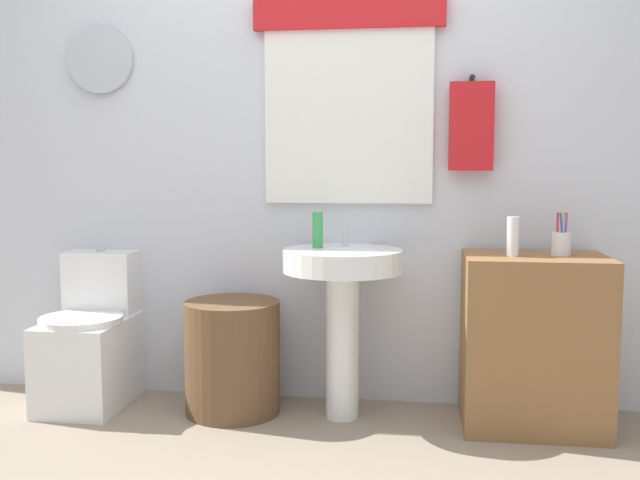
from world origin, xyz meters
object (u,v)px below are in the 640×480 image
(pedestal_sink, at_px, (343,290))
(soap_bottle, at_px, (318,230))
(toothbrush_cup, at_px, (561,243))
(laundry_hamper, at_px, (233,357))
(wooden_cabinet, at_px, (533,342))
(toilet, at_px, (91,345))
(lotion_bottle, at_px, (513,237))

(pedestal_sink, relative_size, soap_bottle, 4.72)
(toothbrush_cup, bearing_deg, laundry_hamper, -179.20)
(laundry_hamper, bearing_deg, toothbrush_cup, 0.80)
(wooden_cabinet, bearing_deg, toothbrush_cup, 10.85)
(soap_bottle, bearing_deg, pedestal_sink, -22.62)
(toilet, bearing_deg, pedestal_sink, -1.42)
(toilet, bearing_deg, soap_bottle, 1.04)
(laundry_hamper, relative_size, wooden_cabinet, 0.69)
(toilet, relative_size, soap_bottle, 4.54)
(toilet, distance_m, pedestal_sink, 1.25)
(laundry_hamper, distance_m, pedestal_sink, 0.61)
(pedestal_sink, bearing_deg, lotion_bottle, -3.13)
(toilet, xyz_separation_m, pedestal_sink, (1.21, -0.03, 0.30))
(pedestal_sink, xyz_separation_m, lotion_bottle, (0.73, -0.04, 0.25))
(pedestal_sink, xyz_separation_m, toothbrush_cup, (0.94, 0.02, 0.22))
(toilet, bearing_deg, wooden_cabinet, -0.84)
(lotion_bottle, distance_m, toothbrush_cup, 0.22)
(laundry_hamper, bearing_deg, lotion_bottle, -1.85)
(toothbrush_cup, bearing_deg, lotion_bottle, -164.08)
(toilet, xyz_separation_m, toothbrush_cup, (2.16, -0.01, 0.52))
(lotion_bottle, bearing_deg, wooden_cabinet, 20.74)
(lotion_bottle, bearing_deg, soap_bottle, 173.96)
(wooden_cabinet, relative_size, toothbrush_cup, 4.08)
(toilet, xyz_separation_m, lotion_bottle, (1.95, -0.07, 0.55))
(pedestal_sink, xyz_separation_m, soap_bottle, (-0.12, 0.05, 0.26))
(toilet, bearing_deg, laundry_hamper, -2.45)
(toilet, height_order, wooden_cabinet, wooden_cabinet)
(wooden_cabinet, height_order, toothbrush_cup, toothbrush_cup)
(soap_bottle, bearing_deg, laundry_hamper, -172.70)
(wooden_cabinet, xyz_separation_m, lotion_bottle, (-0.11, -0.04, 0.46))
(wooden_cabinet, distance_m, toothbrush_cup, 0.45)
(laundry_hamper, relative_size, toothbrush_cup, 2.81)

